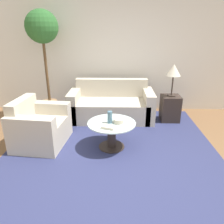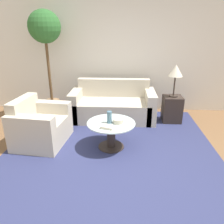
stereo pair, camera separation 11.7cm
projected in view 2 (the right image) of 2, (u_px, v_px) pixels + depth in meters
The scene contains 12 objects.
ground_plane at pixel (112, 171), 3.12m from camera, with size 14.00×14.00×0.00m, color brown.
wall_back at pixel (119, 56), 5.12m from camera, with size 10.00×0.06×2.60m.
rug at pixel (111, 147), 3.76m from camera, with size 3.51×3.50×0.01m.
sofa_main at pixel (113, 106), 4.89m from camera, with size 1.82×0.86×0.84m.
armchair at pixel (39, 127), 3.83m from camera, with size 0.89×1.02×0.81m.
coffee_table at pixel (111, 132), 3.65m from camera, with size 0.80×0.80×0.46m.
side_table at pixel (172, 109), 4.72m from camera, with size 0.39×0.39×0.56m.
table_lamp at pixel (176, 72), 4.42m from camera, with size 0.29×0.29×0.67m.
potted_plant at pixel (45, 37), 4.54m from camera, with size 0.67×0.67×2.28m.
vase at pixel (109, 117), 3.55m from camera, with size 0.08×0.08×0.20m.
bowl at pixel (118, 121), 3.57m from camera, with size 0.17×0.17×0.07m.
book_stack at pixel (107, 127), 3.39m from camera, with size 0.23×0.19×0.04m.
Camera 2 is at (0.14, -2.60, 1.92)m, focal length 35.00 mm.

